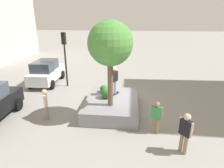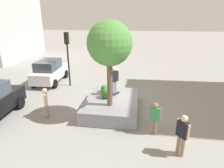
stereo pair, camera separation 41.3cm
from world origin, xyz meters
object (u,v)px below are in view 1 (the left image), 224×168
(passerby_with_bag, at_px, (46,102))
(plaza_tree, at_px, (110,44))
(planter_ledge, at_px, (112,105))
(skateboarder, at_px, (114,78))
(police_car, at_px, (46,72))
(skateboard, at_px, (114,94))
(pedestrian_crossing, at_px, (185,131))
(bystander_watching, at_px, (156,115))
(traffic_light_corner, at_px, (65,50))

(passerby_with_bag, bearing_deg, plaza_tree, -80.79)
(passerby_with_bag, bearing_deg, planter_ledge, -68.51)
(skateboarder, bearing_deg, police_car, 58.67)
(skateboard, height_order, pedestrian_crossing, pedestrian_crossing)
(planter_ledge, bearing_deg, passerby_with_bag, 111.49)
(planter_ledge, distance_m, police_car, 7.07)
(passerby_with_bag, bearing_deg, skateboard, -59.96)
(police_car, relative_size, bystander_watching, 2.55)
(planter_ledge, relative_size, skateboarder, 2.34)
(traffic_light_corner, height_order, passerby_with_bag, traffic_light_corner)
(passerby_with_bag, relative_size, bystander_watching, 1.05)
(plaza_tree, bearing_deg, passerby_with_bag, 99.21)
(police_car, xyz_separation_m, passerby_with_bag, (-5.44, -2.39, 0.03))
(bystander_watching, bearing_deg, pedestrian_crossing, -143.08)
(passerby_with_bag, height_order, bystander_watching, passerby_with_bag)
(skateboard, xyz_separation_m, bystander_watching, (-2.65, -2.18, 0.14))
(police_car, height_order, pedestrian_crossing, police_car)
(planter_ledge, distance_m, skateboard, 0.77)
(bystander_watching, bearing_deg, plaza_tree, 60.88)
(traffic_light_corner, distance_m, passerby_with_bag, 5.35)
(plaza_tree, height_order, pedestrian_crossing, plaza_tree)
(planter_ledge, relative_size, plaza_tree, 0.89)
(planter_ledge, xyz_separation_m, passerby_with_bag, (-1.30, 3.30, 0.61))
(plaza_tree, bearing_deg, skateboarder, -2.34)
(plaza_tree, height_order, skateboarder, plaza_tree)
(planter_ledge, relative_size, pedestrian_crossing, 2.20)
(skateboarder, height_order, traffic_light_corner, traffic_light_corner)
(planter_ledge, relative_size, traffic_light_corner, 0.95)
(plaza_tree, bearing_deg, traffic_light_corner, 40.93)
(plaza_tree, height_order, bystander_watching, plaza_tree)
(police_car, height_order, traffic_light_corner, traffic_light_corner)
(traffic_light_corner, height_order, bystander_watching, traffic_light_corner)
(planter_ledge, height_order, traffic_light_corner, traffic_light_corner)
(skateboard, relative_size, police_car, 0.19)
(skateboard, height_order, skateboarder, skateboarder)
(skateboarder, relative_size, passerby_with_bag, 0.98)
(planter_ledge, relative_size, police_car, 0.94)
(planter_ledge, relative_size, bystander_watching, 2.40)
(skateboard, xyz_separation_m, police_car, (3.50, 5.75, 0.16))
(plaza_tree, height_order, police_car, plaza_tree)
(skateboard, bearing_deg, plaza_tree, 177.66)
(pedestrian_crossing, bearing_deg, skateboarder, 38.62)
(police_car, bearing_deg, bystander_watching, -127.81)
(pedestrian_crossing, bearing_deg, planter_ledge, 44.19)
(police_car, bearing_deg, pedestrian_crossing, -129.87)
(planter_ledge, height_order, skateboard, skateboard)
(planter_ledge, distance_m, pedestrian_crossing, 4.61)
(traffic_light_corner, bearing_deg, bystander_watching, -133.08)
(planter_ledge, bearing_deg, pedestrian_crossing, -135.81)
(police_car, bearing_deg, traffic_light_corner, -103.70)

